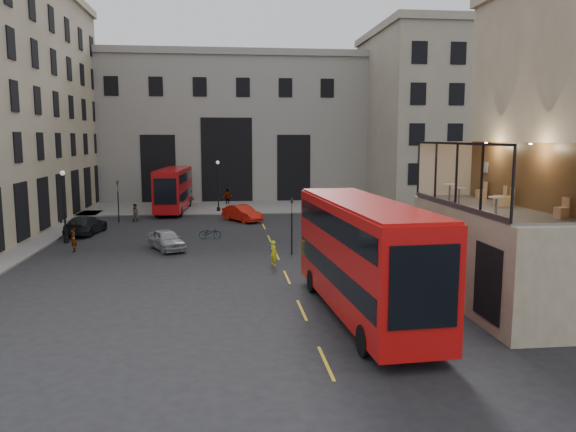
{
  "coord_description": "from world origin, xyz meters",
  "views": [
    {
      "loc": [
        -5.4,
        -24.17,
        7.73
      ],
      "look_at": [
        -1.58,
        9.17,
        3.0
      ],
      "focal_mm": 35.0,
      "sensor_mm": 36.0,
      "label": 1
    }
  ],
  "objects": [
    {
      "name": "car_c",
      "position": [
        -16.49,
        21.74,
        0.75
      ],
      "size": [
        2.83,
        5.43,
        1.51
      ],
      "primitive_type": "imported",
      "rotation": [
        0.0,
        0.0,
        3.0
      ],
      "color": "black",
      "rests_on": "ground"
    },
    {
      "name": "ground",
      "position": [
        0.0,
        0.0,
        0.0
      ],
      "size": [
        140.0,
        140.0,
        0.0
      ],
      "primitive_type": "plane",
      "color": "black",
      "rests_on": "ground"
    },
    {
      "name": "pedestrian_a",
      "position": [
        -13.54,
        28.25,
        0.81
      ],
      "size": [
        0.93,
        0.82,
        1.63
      ],
      "primitive_type": "imported",
      "rotation": [
        0.0,
        0.0,
        -0.29
      ],
      "color": "gray",
      "rests_on": "ground"
    },
    {
      "name": "host_building_main",
      "position": [
        9.95,
        0.0,
        7.79
      ],
      "size": [
        7.26,
        11.4,
        15.1
      ],
      "color": "#C1AF91",
      "rests_on": "ground"
    },
    {
      "name": "cafe_chair_c",
      "position": [
        7.1,
        -0.05,
        4.89
      ],
      "size": [
        0.56,
        0.56,
        0.94
      ],
      "color": "#DBAA7E",
      "rests_on": "cafe_floor"
    },
    {
      "name": "cafe_table_mid",
      "position": [
        5.52,
        0.82,
        5.13
      ],
      "size": [
        0.64,
        0.64,
        0.8
      ],
      "color": "beige",
      "rests_on": "cafe_floor"
    },
    {
      "name": "traffic_light_far",
      "position": [
        -15.0,
        28.0,
        2.42
      ],
      "size": [
        0.16,
        0.2,
        3.8
      ],
      "color": "black",
      "rests_on": "ground"
    },
    {
      "name": "bicycle",
      "position": [
        -6.52,
        18.72,
        0.44
      ],
      "size": [
        1.69,
        0.64,
        0.88
      ],
      "primitive_type": "imported",
      "rotation": [
        0.0,
        0.0,
        1.6
      ],
      "color": "gray",
      "rests_on": "ground"
    },
    {
      "name": "cafe_chair_d",
      "position": [
        7.63,
        2.94,
        4.87
      ],
      "size": [
        0.47,
        0.47,
        0.9
      ],
      "color": "tan",
      "rests_on": "cafe_floor"
    },
    {
      "name": "street_lamp_a",
      "position": [
        -17.0,
        18.0,
        2.39
      ],
      "size": [
        0.36,
        0.36,
        5.33
      ],
      "color": "black",
      "rests_on": "ground"
    },
    {
      "name": "traffic_light_near",
      "position": [
        -1.0,
        12.0,
        2.42
      ],
      "size": [
        0.16,
        0.2,
        3.8
      ],
      "color": "black",
      "rests_on": "ground"
    },
    {
      "name": "pedestrian_b",
      "position": [
        -9.28,
        39.3,
        0.95
      ],
      "size": [
        1.38,
        1.33,
        1.89
      ],
      "primitive_type": "imported",
      "rotation": [
        0.0,
        0.0,
        0.71
      ],
      "color": "gray",
      "rests_on": "ground"
    },
    {
      "name": "cafe_floor",
      "position": [
        6.5,
        0.0,
        4.55
      ],
      "size": [
        3.0,
        10.0,
        0.1
      ],
      "primitive_type": "cube",
      "color": "slate",
      "rests_on": "host_frontage"
    },
    {
      "name": "gateway",
      "position": [
        -5.0,
        47.99,
        9.39
      ],
      "size": [
        35.0,
        10.6,
        18.0
      ],
      "color": "gray",
      "rests_on": "ground"
    },
    {
      "name": "cafe_chair_a",
      "position": [
        7.6,
        -3.98,
        4.85
      ],
      "size": [
        0.46,
        0.46,
        0.82
      ],
      "color": "#DCA87F",
      "rests_on": "cafe_floor"
    },
    {
      "name": "building_right",
      "position": [
        20.0,
        39.97,
        10.39
      ],
      "size": [
        16.6,
        18.6,
        20.0
      ],
      "color": "#9D957F",
      "rests_on": "ground"
    },
    {
      "name": "bus_near",
      "position": [
        0.5,
        -1.06,
        2.83
      ],
      "size": [
        3.66,
        12.78,
        5.04
      ],
      "color": "red",
      "rests_on": "ground"
    },
    {
      "name": "car_b",
      "position": [
        -3.77,
        27.29,
        0.75
      ],
      "size": [
        3.82,
        4.67,
        1.5
      ],
      "primitive_type": "imported",
      "rotation": [
        0.0,
        0.0,
        0.58
      ],
      "color": "#B7160B",
      "rests_on": "ground"
    },
    {
      "name": "host_frontage",
      "position": [
        6.5,
        0.0,
        2.25
      ],
      "size": [
        3.0,
        11.0,
        4.5
      ],
      "primitive_type": "cube",
      "color": "#C1AF91",
      "rests_on": "ground"
    },
    {
      "name": "cyclist",
      "position": [
        -2.47,
        9.06,
        0.76
      ],
      "size": [
        0.56,
        0.66,
        1.52
      ],
      "primitive_type": "imported",
      "rotation": [
        0.0,
        0.0,
        2.01
      ],
      "color": "#EDF71A",
      "rests_on": "ground"
    },
    {
      "name": "car_a",
      "position": [
        -9.4,
        14.65,
        0.7
      ],
      "size": [
        3.21,
        4.41,
        1.39
      ],
      "primitive_type": "imported",
      "rotation": [
        0.0,
        0.0,
        0.43
      ],
      "color": "#96999D",
      "rests_on": "ground"
    },
    {
      "name": "pedestrian_d",
      "position": [
        4.46,
        30.63,
        0.92
      ],
      "size": [
        0.76,
        1.0,
        1.84
      ],
      "primitive_type": "imported",
      "rotation": [
        0.0,
        0.0,
        1.78
      ],
      "color": "gray",
      "rests_on": "ground"
    },
    {
      "name": "bus_far",
      "position": [
        -10.59,
        34.91,
        2.53
      ],
      "size": [
        3.18,
        11.41,
        4.5
      ],
      "color": "#A60B0D",
      "rests_on": "ground"
    },
    {
      "name": "cafe_chair_b",
      "position": [
        7.48,
        -0.03,
        4.86
      ],
      "size": [
        0.46,
        0.46,
        0.86
      ],
      "color": "#D7BE7C",
      "rests_on": "cafe_floor"
    },
    {
      "name": "pedestrian_c",
      "position": [
        -5.02,
        40.0,
        0.92
      ],
      "size": [
        1.17,
        0.84,
        1.85
      ],
      "primitive_type": "imported",
      "rotation": [
        0.0,
        0.0,
        3.55
      ],
      "color": "gray",
      "rests_on": "ground"
    },
    {
      "name": "pavement_far",
      "position": [
        -6.0,
        38.0,
        0.06
      ],
      "size": [
        40.0,
        12.0,
        0.12
      ],
      "primitive_type": "cube",
      "color": "slate",
      "rests_on": "ground"
    },
    {
      "name": "street_lamp_b",
      "position": [
        -6.0,
        34.0,
        2.39
      ],
      "size": [
        0.36,
        0.36,
        5.33
      ],
      "color": "black",
      "rests_on": "ground"
    },
    {
      "name": "cafe_table_near",
      "position": [
        5.36,
        -3.12,
        5.12
      ],
      "size": [
        0.63,
        0.63,
        0.79
      ],
      "color": "beige",
      "rests_on": "cafe_floor"
    },
    {
      "name": "pedestrian_e",
      "position": [
        -15.61,
        14.63,
        0.82
      ],
      "size": [
        0.47,
        0.65,
        1.65
      ],
      "primitive_type": "imported",
      "rotation": [
        0.0,
        0.0,
        4.85
      ],
      "color": "gray",
      "rests_on": "ground"
    },
    {
      "name": "cafe_table_far",
      "position": [
        5.68,
        2.32,
        5.16
      ],
      "size": [
        0.68,
        0.68,
        0.84
      ],
      "color": "silver",
      "rests_on": "cafe_floor"
    }
  ]
}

